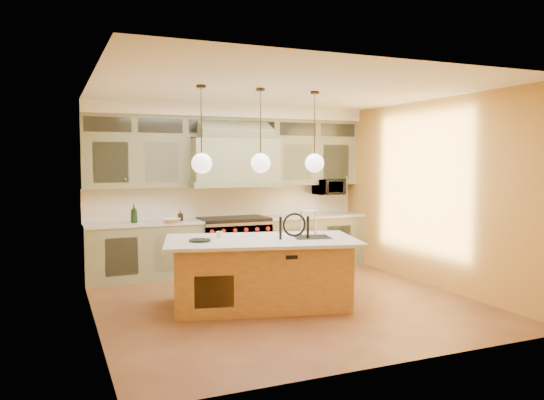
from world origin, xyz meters
name	(u,v)px	position (x,y,z in m)	size (l,w,h in m)	color
floor	(284,301)	(0.00, 0.00, 0.00)	(5.00, 5.00, 0.00)	brown
ceiling	(284,91)	(0.00, 0.00, 2.90)	(5.00, 5.00, 0.00)	white
wall_back	(227,188)	(0.00, 2.50, 1.45)	(5.00, 5.00, 0.00)	#C28D35
wall_front	(393,215)	(0.00, -2.50, 1.45)	(5.00, 5.00, 0.00)	#C28D35
wall_left	(92,203)	(-2.50, 0.00, 1.45)	(5.00, 5.00, 0.00)	#C28D35
wall_right	(430,193)	(2.50, 0.00, 1.45)	(5.00, 5.00, 0.00)	#C28D35
back_cabinetry	(232,190)	(0.00, 2.23, 1.43)	(5.00, 0.77, 2.90)	gray
range	(234,244)	(0.00, 2.14, 0.49)	(1.20, 0.74, 0.96)	silver
kitchen_island	(261,271)	(-0.38, -0.10, 0.47)	(2.76, 1.90, 1.35)	olive
counter_stool	(297,255)	(-0.02, -0.48, 0.73)	(0.51, 0.51, 1.27)	black
microwave	(329,187)	(1.95, 2.25, 1.45)	(0.54, 0.37, 0.30)	black
oil_bottle_a	(134,214)	(-1.70, 2.15, 1.09)	(0.12, 0.12, 0.30)	black
oil_bottle_b	(180,216)	(-0.94, 2.15, 1.03)	(0.08, 0.08, 0.18)	black
fruit_bowl	(172,221)	(-1.14, 1.92, 0.98)	(0.29, 0.29, 0.07)	silver
cup	(220,235)	(-0.87, 0.16, 0.96)	(0.09, 0.09, 0.09)	silver
pendant_left	(202,161)	(-1.18, -0.10, 1.95)	(0.26, 0.26, 1.11)	#2D2319
pendant_center	(261,161)	(-0.38, -0.10, 1.95)	(0.26, 0.26, 1.11)	#2D2319
pendant_right	(314,161)	(0.42, -0.10, 1.95)	(0.26, 0.26, 1.11)	#2D2319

